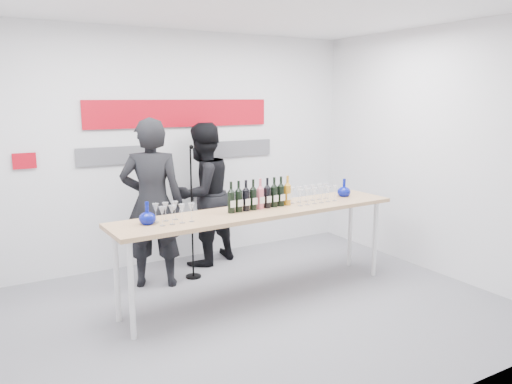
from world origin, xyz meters
The scene contains 12 objects.
ground centered at (0.00, 0.00, 0.00)m, with size 5.00×5.00×0.00m, color slate.
back_wall centered at (0.00, 2.00, 1.50)m, with size 5.00×0.04×3.00m, color silver.
signage centered at (-0.06, 1.97, 1.81)m, with size 3.38×0.02×0.79m.
tasting_table centered at (0.21, 0.30, 0.90)m, with size 3.28×0.79×0.98m.
wine_bottles centered at (0.23, 0.33, 1.14)m, with size 0.80×0.11×0.33m.
decanter_left centered at (-1.03, 0.31, 1.08)m, with size 0.16×0.16×0.21m, color #06107E, non-canonical shape.
decanter_right centered at (1.45, 0.41, 1.08)m, with size 0.16×0.16×0.21m, color #06107E, non-canonical shape.
glasses_left centered at (-0.81, 0.24, 1.07)m, with size 0.37×0.23×0.18m.
glasses_right centered at (0.93, 0.33, 1.07)m, with size 0.57×0.25×0.18m.
presenter_left centered at (-0.69, 1.20, 0.97)m, with size 0.71×0.47×1.94m, color black.
presenter_right centered at (0.13, 1.64, 0.92)m, with size 0.90×0.70×1.84m, color black.
mic_stand centered at (-0.21, 1.20, 0.49)m, with size 0.19×0.19×1.62m.
Camera 1 is at (-2.44, -4.17, 2.16)m, focal length 35.00 mm.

